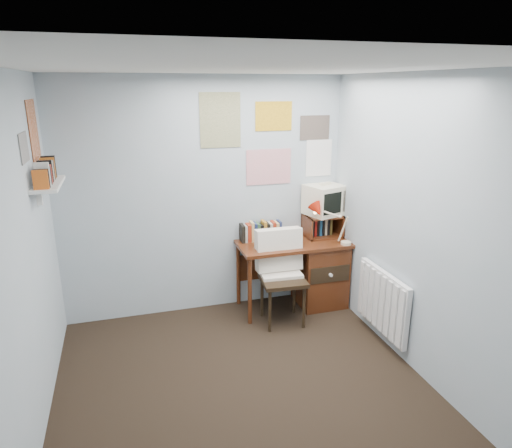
% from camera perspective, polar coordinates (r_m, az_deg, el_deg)
% --- Properties ---
extents(ground, '(3.50, 3.50, 0.00)m').
position_cam_1_polar(ground, '(3.83, -0.58, -21.72)').
color(ground, black).
rests_on(ground, ground).
extents(back_wall, '(3.00, 0.02, 2.50)m').
position_cam_1_polar(back_wall, '(4.83, -6.38, 3.21)').
color(back_wall, '#A9B3C1').
rests_on(back_wall, ground).
extents(left_wall, '(0.02, 3.50, 2.50)m').
position_cam_1_polar(left_wall, '(3.16, -27.93, -6.28)').
color(left_wall, '#A9B3C1').
rests_on(left_wall, ground).
extents(right_wall, '(0.02, 3.50, 2.50)m').
position_cam_1_polar(right_wall, '(3.86, 21.29, -1.41)').
color(right_wall, '#A9B3C1').
rests_on(right_wall, ground).
extents(ceiling, '(3.00, 3.50, 0.02)m').
position_cam_1_polar(ceiling, '(2.99, -0.73, 19.05)').
color(ceiling, white).
rests_on(ceiling, back_wall).
extents(desk, '(1.20, 0.55, 0.76)m').
position_cam_1_polar(desk, '(5.18, 7.41, -5.71)').
color(desk, '#4F2512').
rests_on(desk, ground).
extents(desk_chair, '(0.51, 0.49, 0.95)m').
position_cam_1_polar(desk_chair, '(4.72, 3.37, -7.03)').
color(desk_chair, black).
rests_on(desk_chair, ground).
extents(desk_lamp, '(0.31, 0.28, 0.40)m').
position_cam_1_polar(desk_lamp, '(4.91, 11.31, -0.30)').
color(desk_lamp, red).
rests_on(desk_lamp, desk).
extents(tv_riser, '(0.40, 0.30, 0.25)m').
position_cam_1_polar(tv_riser, '(5.16, 8.32, -0.18)').
color(tv_riser, '#4F2512').
rests_on(tv_riser, desk).
extents(crt_tv, '(0.47, 0.45, 0.36)m').
position_cam_1_polar(crt_tv, '(5.10, 8.57, 3.19)').
color(crt_tv, beige).
rests_on(crt_tv, tv_riser).
extents(book_row, '(0.60, 0.14, 0.22)m').
position_cam_1_polar(book_row, '(5.00, 1.41, -0.72)').
color(book_row, '#4F2512').
rests_on(book_row, desk).
extents(radiator, '(0.09, 0.80, 0.60)m').
position_cam_1_polar(radiator, '(4.56, 15.56, -9.32)').
color(radiator, white).
rests_on(radiator, right_wall).
extents(wall_shelf, '(0.20, 0.62, 0.24)m').
position_cam_1_polar(wall_shelf, '(4.09, -24.54, 4.56)').
color(wall_shelf, white).
rests_on(wall_shelf, left_wall).
extents(posters_back, '(1.20, 0.01, 0.90)m').
position_cam_1_polar(posters_back, '(4.89, 1.64, 10.62)').
color(posters_back, white).
rests_on(posters_back, back_wall).
extents(posters_left, '(0.01, 0.70, 0.60)m').
position_cam_1_polar(posters_left, '(4.05, -26.53, 9.68)').
color(posters_left, white).
rests_on(posters_left, left_wall).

